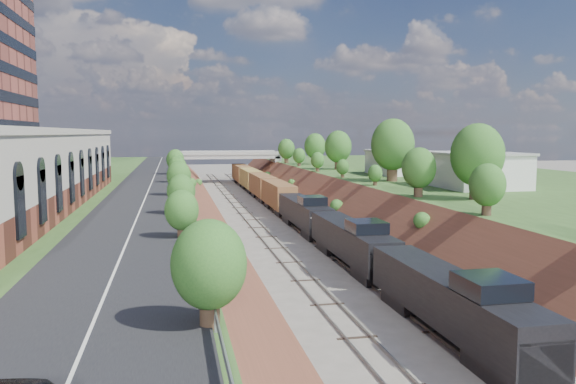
% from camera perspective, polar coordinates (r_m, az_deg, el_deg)
% --- Properties ---
extents(platform_right, '(44.00, 180.00, 5.00)m').
position_cam_1_polar(platform_right, '(84.80, 21.07, -0.57)').
color(platform_right, '#355523').
rests_on(platform_right, ground).
extents(embankment_left, '(10.00, 180.00, 10.00)m').
position_cam_1_polar(embankment_left, '(71.82, -10.13, -3.40)').
color(embankment_left, brown).
rests_on(embankment_left, ground).
extents(embankment_right, '(10.00, 180.00, 10.00)m').
position_cam_1_polar(embankment_right, '(75.61, 6.79, -2.88)').
color(embankment_right, brown).
rests_on(embankment_right, ground).
extents(rail_left_track, '(1.58, 180.00, 0.18)m').
position_cam_1_polar(rail_left_track, '(72.50, -3.48, -3.16)').
color(rail_left_track, gray).
rests_on(rail_left_track, ground).
extents(rail_right_track, '(1.58, 180.00, 0.18)m').
position_cam_1_polar(rail_right_track, '(73.40, 0.55, -3.03)').
color(rail_right_track, gray).
rests_on(rail_right_track, ground).
extents(road, '(8.00, 180.00, 0.10)m').
position_cam_1_polar(road, '(71.22, -13.83, 0.54)').
color(road, black).
rests_on(road, platform_left).
extents(guardrail, '(0.10, 171.00, 0.70)m').
position_cam_1_polar(guardrail, '(70.93, -10.54, 0.99)').
color(guardrail, '#99999E').
rests_on(guardrail, platform_left).
extents(overpass, '(24.50, 8.30, 7.40)m').
position_cam_1_polar(overpass, '(133.63, -6.16, 3.09)').
color(overpass, gray).
rests_on(overpass, ground).
extents(white_building_near, '(9.00, 12.00, 4.00)m').
position_cam_1_polar(white_building_near, '(72.68, 18.29, 2.06)').
color(white_building_near, silver).
rests_on(white_building_near, platform_right).
extents(white_building_far, '(8.00, 10.00, 3.60)m').
position_cam_1_polar(white_building_far, '(92.18, 11.19, 2.89)').
color(white_building_far, silver).
rests_on(white_building_far, platform_right).
extents(tree_right_large, '(5.25, 5.25, 7.61)m').
position_cam_1_polar(tree_right_large, '(58.93, 18.68, 3.52)').
color(tree_right_large, '#473323').
rests_on(tree_right_large, platform_right).
extents(tree_left_crest, '(2.45, 2.45, 3.55)m').
position_cam_1_polar(tree_left_crest, '(31.21, -9.87, -2.52)').
color(tree_left_crest, '#473323').
rests_on(tree_left_crest, platform_left).
extents(freight_train, '(2.85, 115.32, 4.55)m').
position_cam_1_polar(freight_train, '(81.88, -0.78, -0.43)').
color(freight_train, black).
rests_on(freight_train, ground).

